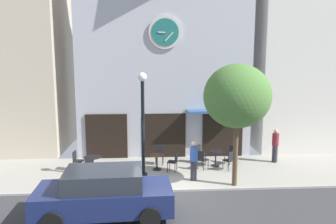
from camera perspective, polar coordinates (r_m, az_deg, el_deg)
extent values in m
cube|color=#9E998E|center=(14.76, -0.84, -10.65)|extent=(26.10, 4.60, 0.05)
cube|color=#A8A5A0|center=(12.61, -0.31, -13.82)|extent=(26.10, 0.12, 0.08)
cube|color=#B2B2BC|center=(17.67, -0.78, 8.79)|extent=(9.04, 2.87, 9.78)
cylinder|color=beige|center=(16.24, -0.52, 14.03)|extent=(1.64, 0.10, 1.64)
cylinder|color=#1E6660|center=(16.18, -0.51, 14.05)|extent=(1.34, 0.04, 1.34)
cube|color=beige|center=(16.13, -1.17, 14.03)|extent=(0.37, 0.03, 0.08)
cube|color=beige|center=(16.13, 0.21, 13.31)|extent=(0.43, 0.03, 0.46)
cube|color=black|center=(16.73, -10.88, -4.28)|extent=(2.11, 0.10, 2.30)
cube|color=black|center=(16.62, -0.50, -4.21)|extent=(2.11, 0.10, 2.30)
cube|color=black|center=(17.05, 9.69, -4.00)|extent=(2.11, 0.10, 2.30)
cube|color=#33568C|center=(16.40, 8.42, 0.15)|extent=(2.89, 0.90, 0.12)
cube|color=beige|center=(20.28, -27.29, 15.25)|extent=(6.32, 4.65, 15.01)
cube|color=silver|center=(20.47, 22.92, 15.76)|extent=(5.58, 4.09, 15.22)
cylinder|color=black|center=(13.56, -4.38, -11.55)|extent=(0.32, 0.32, 0.36)
cylinder|color=black|center=(13.02, -4.48, -3.71)|extent=(0.14, 0.14, 4.15)
sphere|color=white|center=(12.73, -4.60, 6.26)|extent=(0.36, 0.36, 0.36)
cylinder|color=brown|center=(13.08, 11.92, -7.13)|extent=(0.20, 0.20, 2.69)
ellipsoid|color=#4C7A38|center=(12.65, 12.25, 2.79)|extent=(2.63, 2.37, 2.50)
cylinder|color=black|center=(14.94, -13.28, -9.12)|extent=(0.07, 0.07, 0.71)
cylinder|color=black|center=(15.05, -13.23, -10.35)|extent=(0.40, 0.40, 0.03)
cylinder|color=black|center=(14.84, -13.33, -7.83)|extent=(0.79, 0.79, 0.03)
cylinder|color=black|center=(14.88, -1.99, -8.96)|extent=(0.07, 0.07, 0.70)
cylinder|color=black|center=(14.99, -1.98, -10.19)|extent=(0.40, 0.40, 0.03)
cylinder|color=brown|center=(14.78, -2.00, -7.66)|extent=(0.67, 0.67, 0.03)
cylinder|color=black|center=(15.56, 8.48, -8.22)|extent=(0.07, 0.07, 0.73)
cylinder|color=black|center=(15.66, 8.45, -9.43)|extent=(0.40, 0.40, 0.03)
cylinder|color=black|center=(15.46, 8.51, -6.93)|extent=(0.65, 0.65, 0.03)
cube|color=black|center=(14.63, 0.77, -8.87)|extent=(0.51, 0.51, 0.04)
cube|color=black|center=(14.52, 1.46, -8.08)|extent=(0.16, 0.37, 0.45)
cylinder|color=black|center=(14.90, 0.29, -9.45)|extent=(0.03, 0.03, 0.45)
cylinder|color=black|center=(14.58, -0.06, -9.86)|extent=(0.03, 0.03, 0.45)
cylinder|color=black|center=(14.82, 1.58, -9.56)|extent=(0.03, 0.03, 0.45)
cylinder|color=black|center=(14.50, 1.26, -9.97)|extent=(0.03, 0.03, 0.45)
cube|color=black|center=(15.10, 10.72, -8.46)|extent=(0.55, 0.55, 0.04)
cube|color=black|center=(14.91, 11.25, -7.79)|extent=(0.34, 0.23, 0.45)
cylinder|color=black|center=(15.39, 10.68, -9.00)|extent=(0.03, 0.03, 0.45)
cylinder|color=black|center=(15.16, 9.77, -9.25)|extent=(0.03, 0.03, 0.45)
cylinder|color=black|center=(15.17, 11.61, -9.29)|extent=(0.03, 0.03, 0.45)
cylinder|color=black|center=(14.94, 10.71, -9.56)|extent=(0.03, 0.03, 0.45)
cube|color=black|center=(14.19, -13.88, -9.70)|extent=(0.49, 0.49, 0.04)
cube|color=black|center=(13.95, -13.87, -9.05)|extent=(0.38, 0.13, 0.45)
cylinder|color=black|center=(14.43, -13.22, -10.30)|extent=(0.03, 0.03, 0.45)
cylinder|color=black|center=(14.41, -14.58, -10.38)|extent=(0.03, 0.03, 0.45)
cylinder|color=black|center=(14.11, -13.10, -10.74)|extent=(0.03, 0.03, 0.45)
cylinder|color=black|center=(14.09, -14.50, -10.82)|extent=(0.03, 0.03, 0.45)
cube|color=black|center=(15.85, 5.91, -7.52)|extent=(0.57, 0.57, 0.04)
cube|color=black|center=(15.88, 5.38, -6.63)|extent=(0.29, 0.31, 0.45)
cylinder|color=black|center=(15.69, 6.07, -8.55)|extent=(0.03, 0.03, 0.45)
cylinder|color=black|center=(15.96, 6.75, -8.26)|extent=(0.03, 0.03, 0.45)
cylinder|color=black|center=(15.87, 5.04, -8.34)|extent=(0.03, 0.03, 0.45)
cylinder|color=black|center=(16.14, 5.72, -8.05)|extent=(0.03, 0.03, 0.45)
cube|color=black|center=(15.60, -1.54, -7.74)|extent=(0.45, 0.45, 0.04)
cube|color=black|center=(15.71, -1.49, -6.76)|extent=(0.38, 0.09, 0.45)
cylinder|color=black|center=(15.52, -2.23, -8.70)|extent=(0.03, 0.03, 0.45)
cylinder|color=black|center=(15.49, -0.96, -8.73)|extent=(0.03, 0.03, 0.45)
cylinder|color=black|center=(15.85, -2.10, -8.33)|extent=(0.03, 0.03, 0.45)
cylinder|color=black|center=(15.82, -0.87, -8.36)|extent=(0.03, 0.03, 0.45)
cube|color=black|center=(15.31, -15.67, -8.40)|extent=(0.45, 0.45, 0.04)
cube|color=black|center=(15.31, -16.34, -7.55)|extent=(0.09, 0.38, 0.45)
cylinder|color=black|center=(15.17, -15.25, -9.44)|extent=(0.03, 0.03, 0.45)
cylinder|color=black|center=(15.47, -14.82, -9.05)|extent=(0.03, 0.03, 0.45)
cylinder|color=black|center=(15.28, -16.46, -9.35)|extent=(0.03, 0.03, 0.45)
cylinder|color=black|center=(15.58, -16.02, -8.97)|extent=(0.03, 0.03, 0.45)
cube|color=black|center=(15.02, 6.27, -8.45)|extent=(0.57, 0.57, 0.04)
cube|color=black|center=(14.82, 5.87, -7.77)|extent=(0.29, 0.30, 0.45)
cylinder|color=black|center=(15.12, 7.17, -9.24)|extent=(0.03, 0.03, 0.45)
cylinder|color=black|center=(15.32, 6.13, -8.99)|extent=(0.03, 0.03, 0.45)
cylinder|color=black|center=(14.86, 6.39, -9.55)|extent=(0.03, 0.03, 0.45)
cylinder|color=black|center=(15.06, 5.34, -9.29)|extent=(0.03, 0.03, 0.45)
cube|color=black|center=(15.95, 10.96, -7.53)|extent=(0.55, 0.55, 0.04)
cube|color=black|center=(16.01, 11.45, -6.64)|extent=(0.22, 0.35, 0.45)
cylinder|color=black|center=(16.02, 10.07, -8.27)|extent=(0.03, 0.03, 0.45)
cylinder|color=black|center=(15.79, 10.93, -8.55)|extent=(0.03, 0.03, 0.45)
cylinder|color=black|center=(16.25, 10.94, -8.05)|extent=(0.03, 0.03, 0.45)
cylinder|color=black|center=(16.02, 11.80, -8.33)|extent=(0.03, 0.03, 0.45)
cylinder|color=#2D2D38|center=(16.81, 18.51, -7.07)|extent=(0.33, 0.33, 0.85)
cylinder|color=maroon|center=(16.63, 18.63, -4.67)|extent=(0.41, 0.41, 0.60)
sphere|color=tan|center=(16.54, 18.70, -3.29)|extent=(0.22, 0.22, 0.22)
cylinder|color=#2D2D38|center=(13.63, 4.59, -10.35)|extent=(0.33, 0.33, 0.85)
cylinder|color=#3359B2|center=(13.41, 4.63, -7.43)|extent=(0.41, 0.41, 0.60)
sphere|color=tan|center=(13.30, 4.65, -5.73)|extent=(0.22, 0.22, 0.22)
cube|color=navy|center=(10.78, -11.28, -14.85)|extent=(4.38, 1.99, 0.75)
cube|color=#262B33|center=(10.54, -11.39, -11.58)|extent=(2.48, 1.69, 0.60)
cylinder|color=black|center=(10.05, -3.19, -18.25)|extent=(0.65, 0.25, 0.64)
cylinder|color=black|center=(11.68, -3.67, -14.25)|extent=(0.65, 0.25, 0.64)
cylinder|color=black|center=(10.33, -19.96, -18.03)|extent=(0.65, 0.25, 0.64)
cylinder|color=black|center=(11.92, -17.87, -14.19)|extent=(0.65, 0.25, 0.64)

